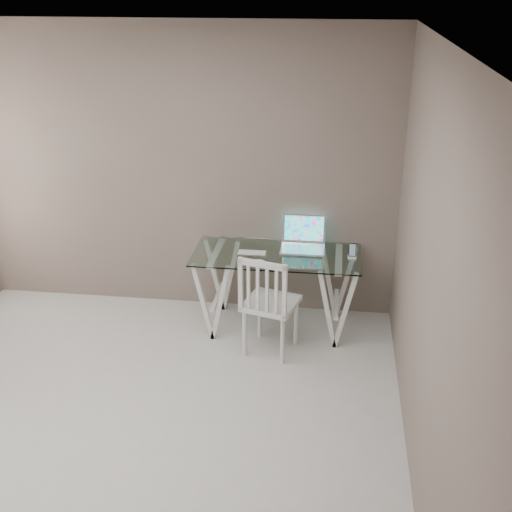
# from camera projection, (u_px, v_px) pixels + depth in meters

# --- Properties ---
(room) EXTENTS (4.50, 4.52, 2.71)m
(room) POSITION_uv_depth(u_px,v_px,m) (82.00, 219.00, 3.79)
(room) COLOR #B3B0AC
(room) RESTS_ON ground
(desk) EXTENTS (1.50, 0.70, 0.75)m
(desk) POSITION_uv_depth(u_px,v_px,m) (276.00, 290.00, 5.87)
(desk) COLOR silver
(desk) RESTS_ON ground
(chair) EXTENTS (0.52, 0.52, 0.94)m
(chair) POSITION_uv_depth(u_px,v_px,m) (268.00, 301.00, 5.39)
(chair) COLOR silver
(chair) RESTS_ON ground
(laptop) EXTENTS (0.40, 0.35, 0.28)m
(laptop) POSITION_uv_depth(u_px,v_px,m) (303.00, 240.00, 5.85)
(laptop) COLOR silver
(laptop) RESTS_ON desk
(keyboard) EXTENTS (0.27, 0.11, 0.01)m
(keyboard) POSITION_uv_depth(u_px,v_px,m) (252.00, 253.00, 5.74)
(keyboard) COLOR silver
(keyboard) RESTS_ON desk
(mouse) EXTENTS (0.11, 0.07, 0.04)m
(mouse) POSITION_uv_depth(u_px,v_px,m) (259.00, 262.00, 5.53)
(mouse) COLOR white
(mouse) RESTS_ON desk
(phone_dock) EXTENTS (0.07, 0.07, 0.14)m
(phone_dock) POSITION_uv_depth(u_px,v_px,m) (352.00, 254.00, 5.63)
(phone_dock) COLOR white
(phone_dock) RESTS_ON desk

